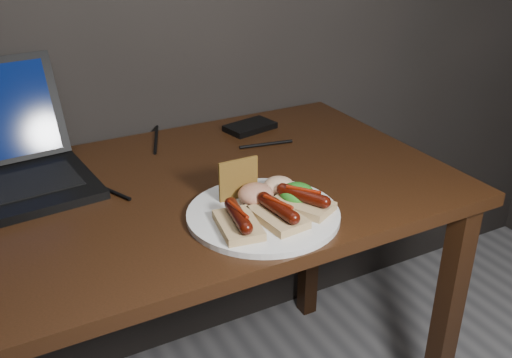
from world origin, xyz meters
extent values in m
cube|color=#32190C|center=(0.00, 1.38, 0.73)|extent=(1.40, 0.70, 0.03)
cube|color=#32190C|center=(0.65, 1.08, 0.36)|extent=(0.05, 0.05, 0.72)
cube|color=#32190C|center=(0.65, 1.68, 0.36)|extent=(0.05, 0.05, 0.72)
cube|color=black|center=(0.40, 1.62, 0.76)|extent=(0.15, 0.10, 0.02)
cylinder|color=black|center=(-0.05, 1.45, 0.75)|extent=(0.08, 0.17, 0.01)
cylinder|color=black|center=(0.15, 1.68, 0.75)|extent=(0.09, 0.21, 0.01)
cylinder|color=black|center=(0.38, 1.50, 0.75)|extent=(0.14, 0.03, 0.01)
cylinder|color=silver|center=(0.20, 1.18, 0.76)|extent=(0.31, 0.31, 0.01)
cube|color=#D5BA7D|center=(0.13, 1.15, 0.77)|extent=(0.09, 0.12, 0.02)
cylinder|color=#4D0E05|center=(0.13, 1.15, 0.79)|extent=(0.04, 0.10, 0.02)
sphere|color=#4D0E05|center=(0.12, 1.10, 0.79)|extent=(0.03, 0.02, 0.02)
sphere|color=#4D0E05|center=(0.13, 1.20, 0.79)|extent=(0.03, 0.02, 0.02)
cylinder|color=#6E1405|center=(0.13, 1.15, 0.80)|extent=(0.01, 0.07, 0.01)
cube|color=#D5BA7D|center=(0.21, 1.14, 0.77)|extent=(0.08, 0.12, 0.02)
cylinder|color=#4D0E05|center=(0.21, 1.14, 0.79)|extent=(0.03, 0.10, 0.02)
sphere|color=#4D0E05|center=(0.21, 1.09, 0.79)|extent=(0.03, 0.02, 0.02)
sphere|color=#4D0E05|center=(0.20, 1.19, 0.79)|extent=(0.03, 0.02, 0.02)
cylinder|color=#6E1405|center=(0.21, 1.14, 0.80)|extent=(0.03, 0.07, 0.01)
cube|color=#D5BA7D|center=(0.27, 1.16, 0.77)|extent=(0.11, 0.13, 0.02)
cylinder|color=#4D0E05|center=(0.27, 1.16, 0.79)|extent=(0.07, 0.10, 0.02)
sphere|color=#4D0E05|center=(0.29, 1.12, 0.79)|extent=(0.03, 0.02, 0.02)
sphere|color=#4D0E05|center=(0.25, 1.20, 0.79)|extent=(0.03, 0.02, 0.02)
cylinder|color=#6E1405|center=(0.27, 1.16, 0.80)|extent=(0.05, 0.06, 0.01)
cube|color=olive|center=(0.18, 1.26, 0.80)|extent=(0.09, 0.01, 0.08)
ellipsoid|color=#145F13|center=(0.28, 1.19, 0.78)|extent=(0.07, 0.07, 0.04)
ellipsoid|color=maroon|center=(0.20, 1.22, 0.78)|extent=(0.07, 0.07, 0.04)
ellipsoid|color=beige|center=(0.26, 1.24, 0.78)|extent=(0.06, 0.06, 0.04)
camera|label=1|loc=(-0.27, 0.33, 1.30)|focal=40.00mm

